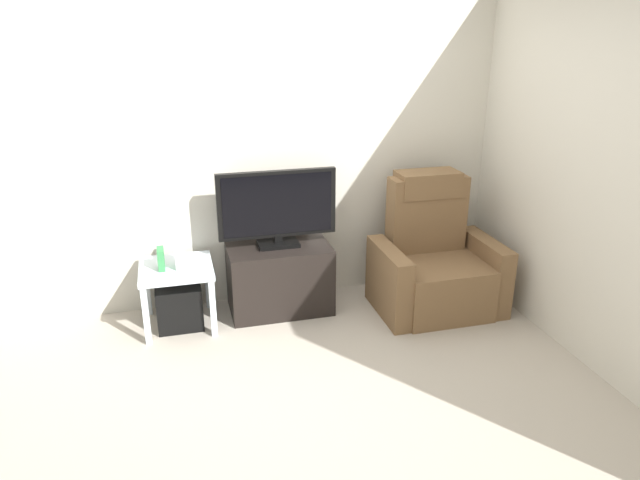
{
  "coord_description": "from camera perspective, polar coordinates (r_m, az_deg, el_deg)",
  "views": [
    {
      "loc": [
        -0.79,
        -3.38,
        2.22
      ],
      "look_at": [
        0.23,
        0.5,
        0.7
      ],
      "focal_mm": 32.67,
      "sensor_mm": 36.0,
      "label": 1
    }
  ],
  "objects": [
    {
      "name": "side_table",
      "position": [
        4.53,
        -13.86,
        -3.45
      ],
      "size": [
        0.54,
        0.54,
        0.49
      ],
      "color": "silver",
      "rests_on": "ground"
    },
    {
      "name": "recliner_armchair",
      "position": [
        4.82,
        11.13,
        -2.21
      ],
      "size": [
        0.98,
        0.78,
        1.08
      ],
      "rotation": [
        0.0,
        0.0,
        0.17
      ],
      "color": "brown",
      "rests_on": "ground"
    },
    {
      "name": "wall_side",
      "position": [
        4.41,
        23.19,
        7.03
      ],
      "size": [
        0.06,
        4.48,
        2.6
      ],
      "primitive_type": "cube",
      "color": "beige",
      "rests_on": "ground"
    },
    {
      "name": "television",
      "position": [
        4.5,
        -4.22,
        3.25
      ],
      "size": [
        0.92,
        0.2,
        0.61
      ],
      "color": "black",
      "rests_on": "tv_stand"
    },
    {
      "name": "book_upright",
      "position": [
        4.45,
        -15.31,
        -1.79
      ],
      "size": [
        0.05,
        0.13,
        0.16
      ],
      "primitive_type": "cube",
      "color": "#388C4C",
      "rests_on": "side_table"
    },
    {
      "name": "game_console",
      "position": [
        4.46,
        -13.64,
        -0.99
      ],
      "size": [
        0.07,
        0.2,
        0.25
      ],
      "primitive_type": "cube",
      "color": "white",
      "rests_on": "side_table"
    },
    {
      "name": "tv_stand",
      "position": [
        4.7,
        -3.98,
        -3.73
      ],
      "size": [
        0.81,
        0.48,
        0.55
      ],
      "color": "black",
      "rests_on": "ground"
    },
    {
      "name": "wall_back",
      "position": [
        4.67,
        -4.79,
        9.32
      ],
      "size": [
        6.4,
        0.06,
        2.6
      ],
      "primitive_type": "cube",
      "color": "beige",
      "rests_on": "ground"
    },
    {
      "name": "subwoofer_box",
      "position": [
        4.63,
        -13.61,
        -6.16
      ],
      "size": [
        0.34,
        0.34,
        0.34
      ],
      "primitive_type": "cube",
      "color": "black",
      "rests_on": "ground"
    },
    {
      "name": "ground_plane",
      "position": [
        4.12,
        -1.36,
        -11.86
      ],
      "size": [
        6.4,
        6.4,
        0.0
      ],
      "primitive_type": "plane",
      "color": "#B2A899"
    }
  ]
}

